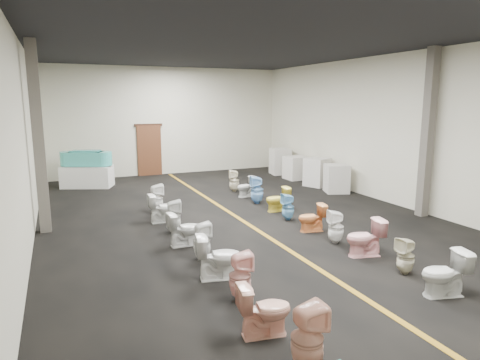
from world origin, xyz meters
The scene contains 35 objects.
floor centered at (0.00, 0.00, 0.00)m, with size 16.00×16.00×0.00m, color black.
ceiling centered at (0.00, 0.00, 4.50)m, with size 16.00×16.00×0.00m, color black.
wall_back centered at (0.00, 8.00, 2.25)m, with size 10.00×10.00×0.00m, color beige.
wall_left centered at (-5.00, 0.00, 2.25)m, with size 16.00×16.00×0.00m, color beige.
wall_right centered at (5.00, 0.00, 2.25)m, with size 16.00×16.00×0.00m, color beige.
aisle_stripe centered at (0.00, 0.00, 0.00)m, with size 0.12×15.60×0.01m, color #986B16.
back_door centered at (-0.80, 7.94, 1.05)m, with size 1.00×0.10×2.10m, color #562D19.
door_frame centered at (-0.80, 7.95, 2.12)m, with size 1.15×0.08×0.10m, color #331C11.
column_left centered at (-4.75, 1.00, 2.25)m, with size 0.25×0.25×4.50m, color #59544C.
column_right centered at (4.75, -1.50, 2.25)m, with size 0.25×0.25×4.50m, color #59544C.
display_table centered at (-3.42, 6.31, 0.39)m, with size 1.74×0.87×0.77m, color white.
bathtub centered at (-3.42, 6.31, 1.07)m, with size 1.76×1.14×0.55m.
appliance_crate_a centered at (4.40, 1.95, 0.48)m, with size 0.75×0.75×0.96m, color beige.
appliance_crate_b centered at (4.40, 3.16, 0.52)m, with size 0.76×0.76×1.04m, color silver.
appliance_crate_c centered at (4.40, 4.68, 0.46)m, with size 0.81×0.81×0.91m, color silver.
appliance_crate_d centered at (4.40, 6.00, 0.55)m, with size 0.77×0.77×1.10m, color silver.
toilet_left_1 centered at (-1.86, -6.17, 0.42)m, with size 0.38×0.39×0.85m, color #D99D85.
toilet_left_2 centered at (-1.96, -5.26, 0.37)m, with size 0.41×0.72×0.74m, color #EFAB94.
toilet_left_3 centered at (-1.85, -4.17, 0.39)m, with size 0.35×0.36×0.79m, color #EBACA4.
toilet_left_4 centered at (-1.87, -3.26, 0.40)m, with size 0.45×0.79×0.81m, color white.
toilet_left_5 centered at (-1.85, -2.26, 0.38)m, with size 0.34×0.35×0.76m, color silver.
toilet_left_6 centered at (-1.94, -1.31, 0.37)m, with size 0.42×0.73×0.75m, color silver.
toilet_left_7 centered at (-1.92, -0.28, 0.40)m, with size 0.36×0.36×0.79m, color silver.
toilet_left_8 centered at (-1.95, 0.68, 0.38)m, with size 0.42×0.74×0.75m, color white.
toilet_left_9 centered at (-1.90, 1.69, 0.41)m, with size 0.37×0.38×0.82m, color white.
toilet_right_1 centered at (1.23, -5.36, 0.38)m, with size 0.43×0.75×0.77m, color silver.
toilet_right_2 centered at (1.33, -4.42, 0.34)m, with size 0.31×0.32×0.69m, color beige.
toilet_right_3 centered at (1.25, -3.39, 0.39)m, with size 0.43×0.76×0.77m, color #FBB4B6.
toilet_right_4 centered at (1.18, -2.50, 0.38)m, with size 0.34×0.35×0.75m, color white.
toilet_right_5 centered at (1.17, -1.54, 0.34)m, with size 0.37×0.66×0.67m, color #F2904C.
toilet_right_6 centered at (1.13, -0.45, 0.36)m, with size 0.32×0.33×0.71m, color #7ABDE6.
toilet_right_7 centered at (1.31, 0.47, 0.35)m, with size 0.39×0.69×0.70m, color #F6DE48.
toilet_right_8 centered at (1.17, 1.54, 0.43)m, with size 0.39×0.40×0.86m, color #83BCF1.
toilet_right_9 centered at (1.27, 2.55, 0.33)m, with size 0.37×0.65×0.66m, color silver.
toilet_right_10 centered at (1.22, 3.47, 0.38)m, with size 0.34×0.35×0.76m, color #F5EBCA.
Camera 1 is at (-4.36, -10.01, 3.13)m, focal length 32.00 mm.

